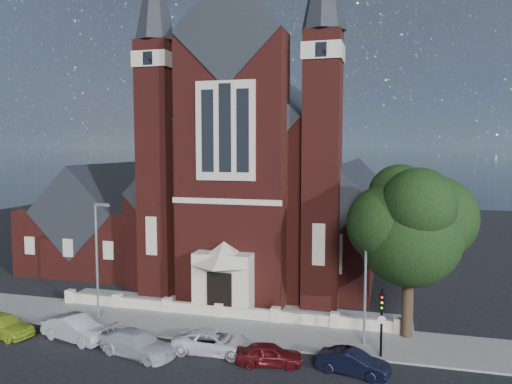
# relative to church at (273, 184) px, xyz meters

# --- Properties ---
(ground) EXTENTS (120.00, 120.00, 0.00)m
(ground) POSITION_rel_church_xyz_m (0.00, -7.94, -8.19)
(ground) COLOR black
(ground) RESTS_ON ground
(pavement_strip) EXTENTS (60.00, 5.00, 0.12)m
(pavement_strip) POSITION_rel_church_xyz_m (0.00, -18.44, -8.19)
(pavement_strip) COLOR slate
(pavement_strip) RESTS_ON ground
(forecourt_paving) EXTENTS (26.00, 3.00, 0.14)m
(forecourt_paving) POSITION_rel_church_xyz_m (0.00, -14.44, -8.19)
(forecourt_paving) COLOR slate
(forecourt_paving) RESTS_ON ground
(forecourt_wall) EXTENTS (24.00, 0.40, 0.90)m
(forecourt_wall) POSITION_rel_church_xyz_m (0.00, -16.44, -8.19)
(forecourt_wall) COLOR #C1B199
(forecourt_wall) RESTS_ON ground
(church) EXTENTS (20.01, 34.90, 29.20)m
(church) POSITION_rel_church_xyz_m (0.00, 0.00, 0.00)
(church) COLOR #4E1914
(church) RESTS_ON ground
(parish_hall) EXTENTS (12.00, 12.20, 10.24)m
(parish_hall) POSITION_rel_church_xyz_m (-16.00, -4.94, -4.17)
(parish_hall) COLOR #4E1914
(parish_hall) RESTS_ON ground
(street_tree) EXTENTS (6.40, 6.60, 10.70)m
(street_tree) POSITION_rel_church_xyz_m (12.60, -17.23, -1.23)
(street_tree) COLOR black
(street_tree) RESTS_ON ground
(street_lamp_left) EXTENTS (1.16, 0.22, 8.09)m
(street_lamp_left) POSITION_rel_church_xyz_m (-7.91, -18.94, -3.59)
(street_lamp_left) COLOR gray
(street_lamp_left) RESTS_ON ground
(street_lamp_right) EXTENTS (1.16, 0.22, 8.09)m
(street_lamp_right) POSITION_rel_church_xyz_m (10.09, -18.94, -3.59)
(street_lamp_right) COLOR gray
(street_lamp_right) RESTS_ON ground
(traffic_signal) EXTENTS (0.28, 0.42, 4.00)m
(traffic_signal) POSITION_rel_church_xyz_m (11.00, -20.52, -5.60)
(traffic_signal) COLOR black
(traffic_signal) RESTS_ON ground
(car_lime_van) EXTENTS (4.57, 2.50, 1.47)m
(car_lime_van) POSITION_rel_church_xyz_m (-12.03, -23.25, -7.45)
(car_lime_van) COLOR #9EB824
(car_lime_van) RESTS_ON ground
(car_silver_a) EXTENTS (4.84, 2.68, 1.51)m
(car_silver_a) POSITION_rel_church_xyz_m (-7.18, -22.67, -7.43)
(car_silver_a) COLOR #9FA3A6
(car_silver_a) RESTS_ON ground
(car_silver_b) EXTENTS (5.07, 3.05, 1.38)m
(car_silver_b) POSITION_rel_church_xyz_m (-2.44, -23.67, -7.50)
(car_silver_b) COLOR silver
(car_silver_b) RESTS_ON ground
(car_white_suv) EXTENTS (4.77, 2.31, 1.31)m
(car_white_suv) POSITION_rel_church_xyz_m (1.65, -22.20, -7.53)
(car_white_suv) COLOR white
(car_white_suv) RESTS_ON ground
(car_dark_red) EXTENTS (3.83, 2.08, 1.24)m
(car_dark_red) POSITION_rel_church_xyz_m (5.14, -22.97, -7.57)
(car_dark_red) COLOR #4C0D10
(car_dark_red) RESTS_ON ground
(car_navy) EXTENTS (4.00, 2.09, 1.25)m
(car_navy) POSITION_rel_church_xyz_m (9.62, -22.85, -7.56)
(car_navy) COLOR black
(car_navy) RESTS_ON ground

